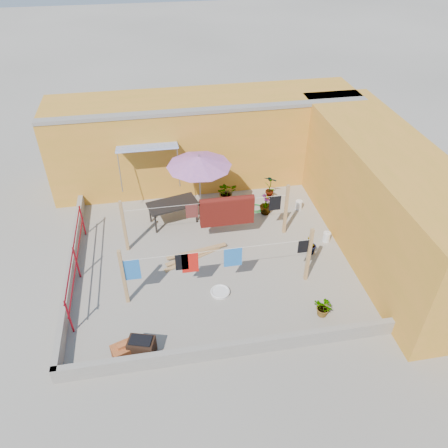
{
  "coord_description": "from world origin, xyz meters",
  "views": [
    {
      "loc": [
        -1.35,
        -9.89,
        8.78
      ],
      "look_at": [
        0.44,
        0.3,
        0.98
      ],
      "focal_mm": 35.0,
      "sensor_mm": 36.0,
      "label": 1
    }
  ],
  "objects_px": {
    "brazier": "(142,347)",
    "green_hose": "(256,208)",
    "white_basin": "(220,292)",
    "patio_umbrella": "(199,162)",
    "outdoor_table": "(173,205)",
    "brick_stack": "(124,352)",
    "water_jug_b": "(299,205)",
    "plant_back_a": "(226,192)",
    "water_jug_a": "(327,237)"
  },
  "relations": [
    {
      "from": "outdoor_table",
      "to": "water_jug_b",
      "type": "relative_size",
      "value": 4.68
    },
    {
      "from": "brick_stack",
      "to": "water_jug_b",
      "type": "xyz_separation_m",
      "value": [
        5.96,
        5.2,
        -0.03
      ]
    },
    {
      "from": "patio_umbrella",
      "to": "water_jug_b",
      "type": "distance_m",
      "value": 4.0
    },
    {
      "from": "outdoor_table",
      "to": "water_jug_b",
      "type": "bearing_deg",
      "value": 0.18
    },
    {
      "from": "patio_umbrella",
      "to": "white_basin",
      "type": "relative_size",
      "value": 4.52
    },
    {
      "from": "brazier",
      "to": "water_jug_a",
      "type": "bearing_deg",
      "value": 29.73
    },
    {
      "from": "patio_umbrella",
      "to": "water_jug_a",
      "type": "bearing_deg",
      "value": -25.97
    },
    {
      "from": "green_hose",
      "to": "white_basin",
      "type": "bearing_deg",
      "value": -116.81
    },
    {
      "from": "plant_back_a",
      "to": "brazier",
      "type": "bearing_deg",
      "value": -117.15
    },
    {
      "from": "brazier",
      "to": "green_hose",
      "type": "bearing_deg",
      "value": 53.26
    },
    {
      "from": "white_basin",
      "to": "patio_umbrella",
      "type": "bearing_deg",
      "value": 91.0
    },
    {
      "from": "brick_stack",
      "to": "green_hose",
      "type": "height_order",
      "value": "brick_stack"
    },
    {
      "from": "brick_stack",
      "to": "green_hose",
      "type": "distance_m",
      "value": 7.06
    },
    {
      "from": "brazier",
      "to": "white_basin",
      "type": "bearing_deg",
      "value": 37.72
    },
    {
      "from": "patio_umbrella",
      "to": "plant_back_a",
      "type": "distance_m",
      "value": 2.3
    },
    {
      "from": "patio_umbrella",
      "to": "outdoor_table",
      "type": "bearing_deg",
      "value": 178.7
    },
    {
      "from": "brazier",
      "to": "water_jug_a",
      "type": "xyz_separation_m",
      "value": [
        5.85,
        3.34,
        -0.1
      ]
    },
    {
      "from": "brick_stack",
      "to": "white_basin",
      "type": "xyz_separation_m",
      "value": [
        2.58,
        1.67,
        -0.15
      ]
    },
    {
      "from": "brick_stack",
      "to": "brazier",
      "type": "relative_size",
      "value": 0.9
    },
    {
      "from": "white_basin",
      "to": "green_hose",
      "type": "distance_m",
      "value": 4.23
    },
    {
      "from": "patio_umbrella",
      "to": "water_jug_b",
      "type": "bearing_deg",
      "value": 0.58
    },
    {
      "from": "brazier",
      "to": "white_basin",
      "type": "relative_size",
      "value": 1.29
    },
    {
      "from": "white_basin",
      "to": "plant_back_a",
      "type": "bearing_deg",
      "value": 77.6
    },
    {
      "from": "outdoor_table",
      "to": "white_basin",
      "type": "xyz_separation_m",
      "value": [
        0.98,
        -3.52,
        -0.63
      ]
    },
    {
      "from": "outdoor_table",
      "to": "brazier",
      "type": "xyz_separation_m",
      "value": [
        -1.17,
        -5.19,
        -0.41
      ]
    },
    {
      "from": "patio_umbrella",
      "to": "white_basin",
      "type": "xyz_separation_m",
      "value": [
        0.06,
        -3.5,
        -2.16
      ]
    },
    {
      "from": "outdoor_table",
      "to": "brazier",
      "type": "bearing_deg",
      "value": -102.73
    },
    {
      "from": "patio_umbrella",
      "to": "water_jug_a",
      "type": "distance_m",
      "value": 4.65
    },
    {
      "from": "water_jug_b",
      "to": "outdoor_table",
      "type": "bearing_deg",
      "value": -179.82
    },
    {
      "from": "brazier",
      "to": "plant_back_a",
      "type": "relative_size",
      "value": 0.92
    },
    {
      "from": "water_jug_b",
      "to": "brazier",
      "type": "bearing_deg",
      "value": -136.76
    },
    {
      "from": "outdoor_table",
      "to": "water_jug_a",
      "type": "distance_m",
      "value": 5.05
    },
    {
      "from": "water_jug_b",
      "to": "water_jug_a",
      "type": "bearing_deg",
      "value": -80.41
    },
    {
      "from": "white_basin",
      "to": "water_jug_a",
      "type": "distance_m",
      "value": 4.06
    },
    {
      "from": "brazier",
      "to": "green_hose",
      "type": "distance_m",
      "value": 6.79
    },
    {
      "from": "brazier",
      "to": "water_jug_b",
      "type": "bearing_deg",
      "value": 43.24
    },
    {
      "from": "outdoor_table",
      "to": "water_jug_a",
      "type": "relative_size",
      "value": 4.7
    },
    {
      "from": "water_jug_b",
      "to": "green_hose",
      "type": "relative_size",
      "value": 0.74
    },
    {
      "from": "brazier",
      "to": "green_hose",
      "type": "height_order",
      "value": "brazier"
    },
    {
      "from": "water_jug_b",
      "to": "green_hose",
      "type": "xyz_separation_m",
      "value": [
        -1.47,
        0.24,
        -0.13
      ]
    },
    {
      "from": "white_basin",
      "to": "water_jug_b",
      "type": "height_order",
      "value": "water_jug_b"
    },
    {
      "from": "patio_umbrella",
      "to": "white_basin",
      "type": "bearing_deg",
      "value": -89.0
    },
    {
      "from": "water_jug_a",
      "to": "water_jug_b",
      "type": "relative_size",
      "value": 1.0
    },
    {
      "from": "water_jug_a",
      "to": "brazier",
      "type": "bearing_deg",
      "value": -150.27
    },
    {
      "from": "green_hose",
      "to": "brick_stack",
      "type": "bearing_deg",
      "value": -129.52
    },
    {
      "from": "water_jug_b",
      "to": "plant_back_a",
      "type": "xyz_separation_m",
      "value": [
        -2.4,
        0.9,
        0.22
      ]
    },
    {
      "from": "water_jug_a",
      "to": "water_jug_b",
      "type": "bearing_deg",
      "value": 99.59
    },
    {
      "from": "green_hose",
      "to": "plant_back_a",
      "type": "xyz_separation_m",
      "value": [
        -0.93,
        0.66,
        0.35
      ]
    },
    {
      "from": "brazier",
      "to": "outdoor_table",
      "type": "bearing_deg",
      "value": 77.27
    },
    {
      "from": "patio_umbrella",
      "to": "white_basin",
      "type": "height_order",
      "value": "patio_umbrella"
    }
  ]
}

